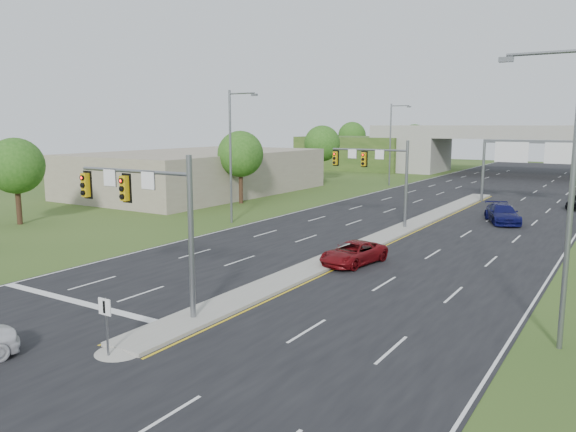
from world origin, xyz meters
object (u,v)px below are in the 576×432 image
(signal_mast_far, at_px, (379,169))
(overpass, at_px, (528,154))
(sign_gantry, at_px, (540,154))
(car_far_a, at_px, (353,253))
(signal_mast_near, at_px, (149,207))
(car_far_b, at_px, (502,214))
(keep_right_sign, at_px, (106,317))

(signal_mast_far, relative_size, overpass, 0.09)
(sign_gantry, height_order, car_far_a, sign_gantry)
(signal_mast_near, xyz_separation_m, car_far_a, (3.76, 12.51, -4.04))
(signal_mast_far, xyz_separation_m, sign_gantry, (8.95, 19.99, 0.51))
(car_far_a, bearing_deg, overpass, 100.25)
(signal_mast_far, relative_size, car_far_b, 1.30)
(signal_mast_far, bearing_deg, car_far_b, 40.69)
(signal_mast_far, distance_m, car_far_b, 11.54)
(sign_gantry, distance_m, car_far_a, 33.21)
(keep_right_sign, xyz_separation_m, car_far_b, (5.97, 36.53, -0.71))
(keep_right_sign, relative_size, car_far_a, 0.46)
(car_far_b, bearing_deg, car_far_a, -126.94)
(car_far_b, bearing_deg, signal_mast_near, -128.47)
(signal_mast_near, height_order, sign_gantry, signal_mast_near)
(signal_mast_near, height_order, signal_mast_far, same)
(sign_gantry, distance_m, car_far_b, 13.67)
(car_far_b, bearing_deg, sign_gantry, 62.76)
(signal_mast_near, distance_m, car_far_b, 33.35)
(signal_mast_far, height_order, overpass, overpass)
(signal_mast_far, xyz_separation_m, overpass, (2.26, 55.07, -1.17))
(signal_mast_far, relative_size, keep_right_sign, 3.18)
(car_far_a, height_order, car_far_b, car_far_b)
(overpass, bearing_deg, signal_mast_far, -92.35)
(signal_mast_near, bearing_deg, keep_right_sign, -63.06)
(sign_gantry, distance_m, overpass, 35.75)
(signal_mast_near, xyz_separation_m, sign_gantry, (8.95, 44.99, 0.51))
(signal_mast_near, xyz_separation_m, overpass, (2.26, 80.07, -1.17))
(signal_mast_near, relative_size, signal_mast_far, 1.00)
(keep_right_sign, relative_size, overpass, 0.03)
(car_far_a, bearing_deg, signal_mast_near, -97.76)
(car_far_b, bearing_deg, overpass, 73.01)
(signal_mast_near, height_order, overpass, overpass)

